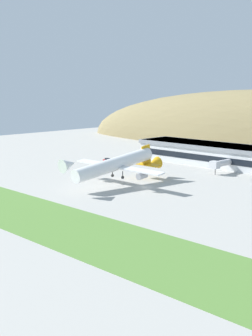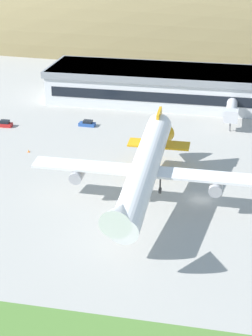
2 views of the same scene
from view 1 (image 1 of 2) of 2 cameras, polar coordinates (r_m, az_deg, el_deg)
ground_plane at (r=162.33m, az=2.34°, el=-2.38°), size 376.83×376.83×0.00m
grass_strip_foreground at (r=132.10m, az=-11.79°, el=-5.46°), size 339.14×25.18×0.08m
terminal_building at (r=204.11m, az=13.87°, el=1.40°), size 100.73×19.99×9.29m
jetway_0 at (r=190.78m, az=11.38°, el=0.52°), size 3.38×11.85×5.43m
cargo_airplane at (r=164.26m, az=-1.24°, el=0.42°), size 40.86×46.73×10.54m
service_car_0 at (r=206.91m, az=2.35°, el=0.49°), size 4.09×2.00×1.46m
service_car_1 at (r=217.45m, az=-2.31°, el=0.97°), size 3.98×1.87×1.63m
traffic_cone_0 at (r=199.67m, az=-3.00°, el=0.04°), size 0.52×0.52×0.58m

